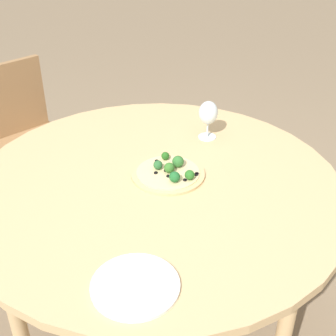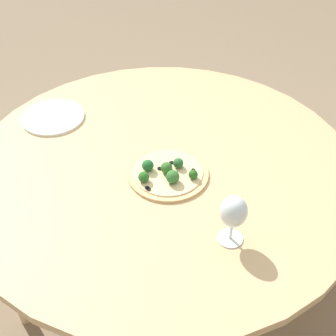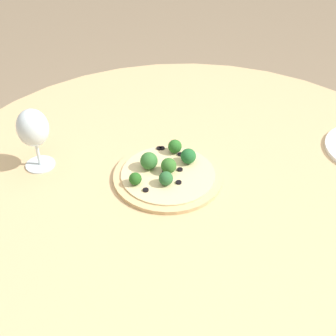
# 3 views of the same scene
# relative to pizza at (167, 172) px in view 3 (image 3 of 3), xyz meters

# --- Properties ---
(dining_table) EXTENTS (1.34, 1.34, 0.70)m
(dining_table) POSITION_rel_pizza_xyz_m (-0.05, -0.05, -0.07)
(dining_table) COLOR tan
(dining_table) RESTS_ON ground_plane
(pizza) EXTENTS (0.27, 0.27, 0.06)m
(pizza) POSITION_rel_pizza_xyz_m (0.00, 0.00, 0.00)
(pizza) COLOR tan
(pizza) RESTS_ON dining_table
(wine_glass) EXTENTS (0.08, 0.08, 0.16)m
(wine_glass) POSITION_rel_pizza_xyz_m (0.15, 0.29, 0.10)
(wine_glass) COLOR silver
(wine_glass) RESTS_ON dining_table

